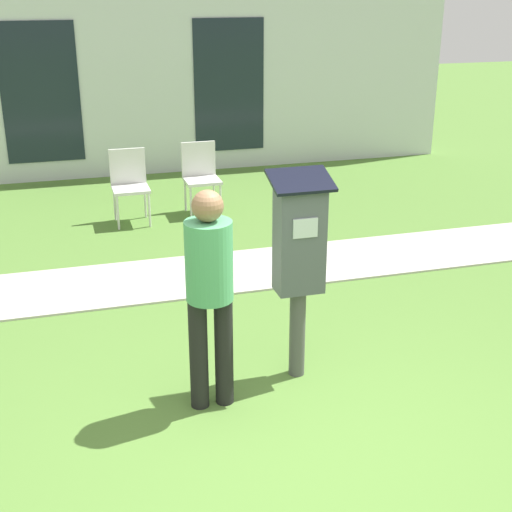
{
  "coord_description": "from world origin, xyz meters",
  "views": [
    {
      "loc": [
        -1.3,
        -3.56,
        2.83
      ],
      "look_at": [
        -0.03,
        0.83,
        1.05
      ],
      "focal_mm": 50.0,
      "sensor_mm": 36.0,
      "label": 1
    }
  ],
  "objects_px": {
    "parking_meter": "(299,250)",
    "person_standing": "(210,284)",
    "outdoor_chair_left": "(129,180)",
    "outdoor_chair_middle": "(200,172)"
  },
  "relations": [
    {
      "from": "parking_meter",
      "to": "person_standing",
      "type": "bearing_deg",
      "value": -162.36
    },
    {
      "from": "outdoor_chair_left",
      "to": "parking_meter",
      "type": "bearing_deg",
      "value": -97.91
    },
    {
      "from": "person_standing",
      "to": "outdoor_chair_middle",
      "type": "height_order",
      "value": "person_standing"
    },
    {
      "from": "person_standing",
      "to": "parking_meter",
      "type": "bearing_deg",
      "value": 50.05
    },
    {
      "from": "person_standing",
      "to": "outdoor_chair_left",
      "type": "xyz_separation_m",
      "value": [
        -0.05,
        4.31,
        -0.4
      ]
    },
    {
      "from": "person_standing",
      "to": "outdoor_chair_middle",
      "type": "bearing_deg",
      "value": 111.37
    },
    {
      "from": "parking_meter",
      "to": "outdoor_chair_left",
      "type": "xyz_separation_m",
      "value": [
        -0.77,
        4.09,
        -0.49
      ]
    },
    {
      "from": "person_standing",
      "to": "outdoor_chair_left",
      "type": "relative_size",
      "value": 1.76
    },
    {
      "from": "parking_meter",
      "to": "outdoor_chair_left",
      "type": "height_order",
      "value": "parking_meter"
    },
    {
      "from": "outdoor_chair_middle",
      "to": "parking_meter",
      "type": "bearing_deg",
      "value": -78.79
    }
  ]
}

